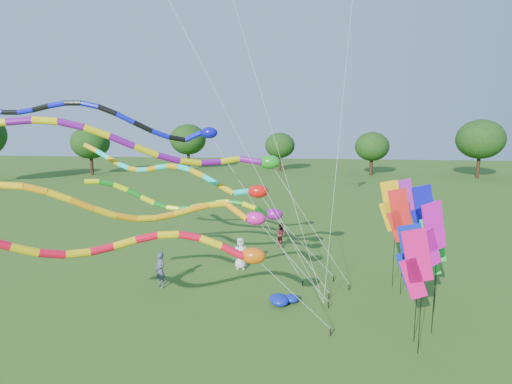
# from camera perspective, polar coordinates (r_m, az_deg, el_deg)

# --- Properties ---
(ground) EXTENTS (160.00, 160.00, 0.00)m
(ground) POSITION_cam_1_polar(r_m,az_deg,el_deg) (15.57, -0.40, -21.12)
(ground) COLOR #2B5616
(ground) RESTS_ON ground
(tree_ring) EXTENTS (119.22, 114.07, 9.68)m
(tree_ring) POSITION_cam_1_polar(r_m,az_deg,el_deg) (14.71, -5.87, -0.11)
(tree_ring) COLOR #382314
(tree_ring) RESTS_ON ground
(tube_kite_red) EXTENTS (11.90, 5.29, 5.94)m
(tube_kite_red) POSITION_cam_1_polar(r_m,az_deg,el_deg) (14.31, -15.14, -6.98)
(tube_kite_red) COLOR black
(tube_kite_red) RESTS_ON ground
(tube_kite_orange) EXTENTS (12.09, 5.26, 6.49)m
(tube_kite_orange) POSITION_cam_1_polar(r_m,az_deg,el_deg) (16.15, -12.73, -2.22)
(tube_kite_orange) COLOR black
(tube_kite_orange) RESTS_ON ground
(tube_kite_purple) EXTENTS (15.06, 5.96, 8.69)m
(tube_kite_purple) POSITION_cam_1_polar(r_m,az_deg,el_deg) (17.37, -13.00, 5.72)
(tube_kite_purple) COLOR black
(tube_kite_purple) RESTS_ON ground
(tube_kite_blue) EXTENTS (14.10, 2.88, 9.36)m
(tube_kite_blue) POSITION_cam_1_polar(r_m,az_deg,el_deg) (19.63, -17.59, 8.96)
(tube_kite_blue) COLOR black
(tube_kite_blue) RESTS_ON ground
(tube_kite_cyan) EXTENTS (13.17, 4.15, 7.17)m
(tube_kite_cyan) POSITION_cam_1_polar(r_m,az_deg,el_deg) (21.37, -9.22, 2.20)
(tube_kite_cyan) COLOR black
(tube_kite_cyan) RESTS_ON ground
(tube_kite_green) EXTENTS (11.37, 2.48, 5.81)m
(tube_kite_green) POSITION_cam_1_polar(r_m,az_deg,el_deg) (20.42, -6.19, -1.70)
(tube_kite_green) COLOR black
(tube_kite_green) RESTS_ON ground
(banner_pole_green) EXTENTS (1.11, 0.50, 4.04)m
(banner_pole_green) POSITION_cam_1_polar(r_m,az_deg,el_deg) (19.24, 22.39, -6.78)
(banner_pole_green) COLOR black
(banner_pole_green) RESTS_ON ground
(banner_pole_magenta_b) EXTENTS (1.10, 0.53, 5.13)m
(banner_pole_magenta_b) POSITION_cam_1_polar(r_m,az_deg,el_deg) (16.80, 22.49, -5.27)
(banner_pole_magenta_b) COLOR black
(banner_pole_magenta_b) RESTS_ON ground
(banner_pole_violet) EXTENTS (1.14, 0.41, 5.19)m
(banner_pole_violet) POSITION_cam_1_polar(r_m,az_deg,el_deg) (22.13, 19.15, -1.51)
(banner_pole_violet) COLOR black
(banner_pole_violet) RESTS_ON ground
(banner_pole_orange) EXTENTS (1.16, 0.27, 5.23)m
(banner_pole_orange) POSITION_cam_1_polar(r_m,az_deg,el_deg) (21.14, 17.55, -1.81)
(banner_pole_orange) COLOR black
(banner_pole_orange) RESTS_ON ground
(banner_pole_blue_a) EXTENTS (1.16, 0.21, 4.43)m
(banner_pole_blue_a) POSITION_cam_1_polar(r_m,az_deg,el_deg) (16.18, 20.05, -8.21)
(banner_pole_blue_a) COLOR black
(banner_pole_blue_a) RESTS_ON ground
(banner_pole_blue_b) EXTENTS (1.16, 0.16, 5.25)m
(banner_pole_blue_b) POSITION_cam_1_polar(r_m,az_deg,el_deg) (19.99, 21.39, -2.61)
(banner_pole_blue_b) COLOR black
(banner_pole_blue_b) RESTS_ON ground
(banner_pole_red) EXTENTS (1.16, 0.16, 5.01)m
(banner_pole_red) POSITION_cam_1_polar(r_m,az_deg,el_deg) (20.25, 18.53, -2.98)
(banner_pole_red) COLOR black
(banner_pole_red) RESTS_ON ground
(banner_pole_magenta_a) EXTENTS (1.16, 0.09, 4.46)m
(banner_pole_magenta_a) POSITION_cam_1_polar(r_m,az_deg,el_deg) (15.39, 20.55, -9.01)
(banner_pole_magenta_a) COLOR black
(banner_pole_magenta_a) RESTS_ON ground
(blue_nylon_heap) EXTENTS (1.20, 0.96, 0.42)m
(blue_nylon_heap) POSITION_cam_1_polar(r_m,az_deg,el_deg) (19.30, 4.39, -14.20)
(blue_nylon_heap) COLOR #0C22A7
(blue_nylon_heap) RESTS_ON ground
(person_a) EXTENTS (0.92, 0.68, 1.73)m
(person_a) POSITION_cam_1_polar(r_m,az_deg,el_deg) (23.36, -2.08, -8.17)
(person_a) COLOR silver
(person_a) RESTS_ON ground
(person_b) EXTENTS (0.76, 0.73, 1.75)m
(person_b) POSITION_cam_1_polar(r_m,az_deg,el_deg) (21.34, -12.65, -10.10)
(person_b) COLOR #454861
(person_b) RESTS_ON ground
(person_c) EXTENTS (0.91, 0.96, 1.57)m
(person_c) POSITION_cam_1_polar(r_m,az_deg,el_deg) (27.45, 3.39, -5.68)
(person_c) COLOR maroon
(person_c) RESTS_ON ground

